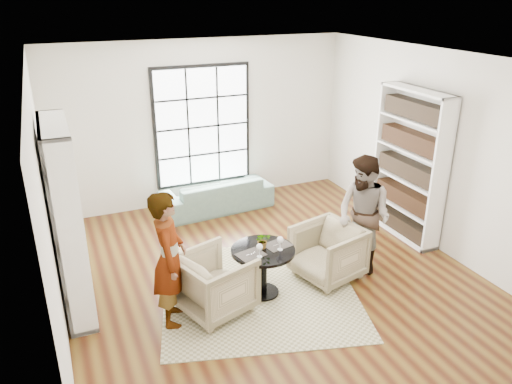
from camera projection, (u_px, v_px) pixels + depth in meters
name	position (u px, v px, depth m)	size (l,w,h in m)	color
ground	(269.00, 274.00, 7.14)	(6.00, 6.00, 0.00)	brown
room_shell	(254.00, 179.00, 7.12)	(6.00, 6.01, 6.00)	silver
rug	(259.00, 291.00, 6.73)	(2.53, 2.53, 0.01)	tan
pedestal_table	(263.00, 262.00, 6.50)	(0.84, 0.84, 0.67)	black
sofa	(217.00, 194.00, 9.13)	(2.01, 0.78, 0.59)	gray
armchair_left	(215.00, 283.00, 6.21)	(0.83, 0.85, 0.78)	tan
armchair_right	(328.00, 252.00, 6.93)	(0.82, 0.85, 0.77)	tan
person_left	(169.00, 259.00, 5.84)	(0.62, 0.41, 1.70)	gray
person_right	(364.00, 215.00, 6.95)	(0.83, 0.65, 1.71)	gray
placemat_left	(251.00, 255.00, 6.29)	(0.34, 0.26, 0.01)	#282523
placemat_right	(278.00, 245.00, 6.53)	(0.34, 0.26, 0.01)	#282523
cutlery_left	(251.00, 254.00, 6.29)	(0.14, 0.22, 0.01)	silver
cutlery_right	(278.00, 245.00, 6.53)	(0.14, 0.22, 0.01)	silver
wine_glass_left	(259.00, 248.00, 6.19)	(0.08, 0.08, 0.19)	silver
wine_glass_right	(280.00, 240.00, 6.36)	(0.09, 0.09, 0.19)	silver
flower_centerpiece	(263.00, 240.00, 6.43)	(0.19, 0.17, 0.22)	gray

